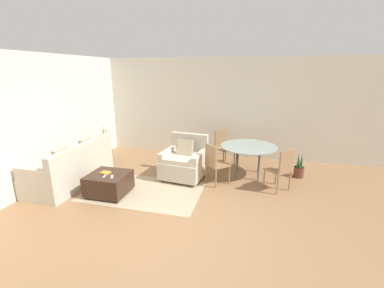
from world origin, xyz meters
name	(u,v)px	position (x,y,z in m)	size (l,w,h in m)	color
ground_plane	(171,221)	(0.00, 0.00, 0.00)	(20.00, 20.00, 0.00)	#936B47
wall_back	(211,108)	(0.00, 3.66, 1.38)	(12.00, 0.06, 2.75)	silver
wall_left	(64,116)	(-3.09, 1.50, 1.38)	(0.06, 12.00, 2.75)	silver
area_rug	(144,191)	(-0.89, 0.91, 0.00)	(2.35, 1.46, 0.01)	tan
couch	(73,170)	(-2.54, 0.91, 0.31)	(0.85, 1.99, 0.92)	beige
armchair	(184,162)	(-0.28, 1.82, 0.37)	(1.00, 0.99, 0.97)	beige
ottoman	(109,183)	(-1.51, 0.64, 0.23)	(0.76, 0.71, 0.43)	#382319
book_stack	(105,173)	(-1.57, 0.65, 0.44)	(0.20, 0.16, 0.03)	gold
tv_remote_primary	(105,176)	(-1.51, 0.53, 0.43)	(0.08, 0.17, 0.01)	#B7B7BC
tv_remote_secondary	(112,177)	(-1.35, 0.53, 0.43)	(0.12, 0.16, 0.01)	#B7B7BC
potted_plant	(106,151)	(-2.66, 2.39, 0.27)	(0.32, 0.32, 1.05)	#333338
dining_table	(249,148)	(1.14, 2.30, 0.66)	(1.29, 1.29, 0.72)	#8C9E99
dining_chair_near_left	(215,162)	(0.46, 1.62, 0.52)	(0.59, 0.59, 0.90)	#93704C
dining_chair_near_right	(282,167)	(1.83, 1.62, 0.52)	(0.59, 0.59, 0.90)	#93704C
dining_chair_far_left	(223,144)	(0.46, 2.98, 0.52)	(0.59, 0.59, 0.90)	#93704C
potted_plant_small	(299,169)	(2.31, 2.47, 0.19)	(0.23, 0.23, 0.61)	brown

